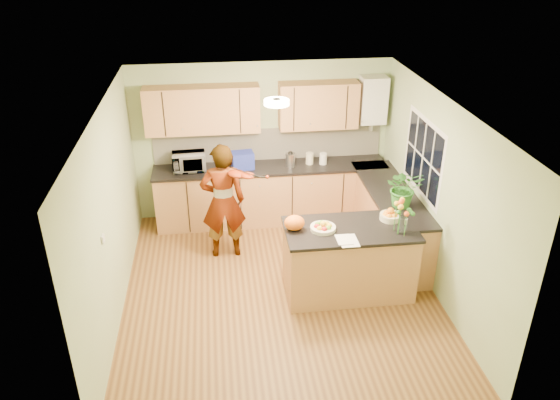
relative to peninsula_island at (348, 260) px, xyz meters
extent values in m
plane|color=brown|center=(-0.88, 0.09, -0.47)|extent=(4.50, 4.50, 0.00)
cube|color=silver|center=(-0.88, 0.09, 2.03)|extent=(4.00, 4.50, 0.02)
cube|color=#92A576|center=(-0.88, 2.34, 0.78)|extent=(4.00, 0.02, 2.50)
cube|color=#92A576|center=(-0.88, -2.16, 0.78)|extent=(4.00, 0.02, 2.50)
cube|color=#92A576|center=(-2.88, 0.09, 0.78)|extent=(0.02, 4.50, 2.50)
cube|color=#92A576|center=(1.12, 0.09, 0.78)|extent=(0.02, 4.50, 2.50)
cube|color=#A36941|center=(-0.78, 2.04, -0.02)|extent=(3.60, 0.60, 0.90)
cube|color=black|center=(-0.78, 2.03, 0.45)|extent=(3.64, 0.62, 0.04)
cube|color=#A36941|center=(0.82, 0.94, -0.02)|extent=(0.60, 2.20, 0.90)
cube|color=black|center=(0.81, 0.94, 0.45)|extent=(0.62, 2.24, 0.04)
cube|color=beige|center=(-0.78, 2.33, 0.73)|extent=(3.60, 0.02, 0.52)
cube|color=#A36941|center=(-1.78, 2.17, 1.38)|extent=(1.70, 0.34, 0.70)
cube|color=#A36941|center=(-0.03, 2.17, 1.38)|extent=(1.20, 0.34, 0.70)
cube|color=silver|center=(0.82, 2.18, 1.43)|extent=(0.40, 0.30, 0.72)
cylinder|color=#ADADB1|center=(0.82, 2.18, 1.03)|extent=(0.06, 0.06, 0.20)
cube|color=silver|center=(1.12, 0.69, 1.08)|extent=(0.01, 1.30, 1.05)
cube|color=black|center=(1.11, 0.69, 1.08)|extent=(0.01, 1.18, 0.92)
cube|color=silver|center=(-2.86, -0.51, 0.83)|extent=(0.02, 0.09, 0.09)
cylinder|color=#FFEABF|center=(-0.88, 0.39, 1.99)|extent=(0.30, 0.30, 0.06)
cylinder|color=silver|center=(-0.88, 0.39, 2.02)|extent=(0.10, 0.10, 0.02)
cube|color=#A36941|center=(0.00, 0.00, -0.02)|extent=(1.60, 0.80, 0.90)
cube|color=black|center=(0.00, 0.00, 0.45)|extent=(1.64, 0.84, 0.04)
cylinder|color=beige|center=(-0.35, 0.00, 0.49)|extent=(0.32, 0.32, 0.05)
cylinder|color=beige|center=(0.55, 0.15, 0.51)|extent=(0.27, 0.27, 0.08)
cylinder|color=silver|center=(0.60, -0.18, 0.58)|extent=(0.11, 0.11, 0.22)
ellipsoid|color=orange|center=(-0.70, 0.05, 0.56)|extent=(0.32, 0.30, 0.19)
cube|color=white|center=(-0.10, -0.30, 0.47)|extent=(0.22, 0.30, 0.01)
imported|color=#DDB087|center=(-1.55, 1.09, 0.38)|extent=(0.63, 0.43, 1.71)
imported|color=silver|center=(-2.03, 2.05, 0.61)|extent=(0.52, 0.36, 0.27)
cube|color=#212E99|center=(-1.21, 2.02, 0.60)|extent=(0.35, 0.28, 0.26)
cylinder|color=#ADADB1|center=(-0.47, 2.01, 0.57)|extent=(0.15, 0.15, 0.21)
sphere|color=black|center=(-0.47, 2.01, 0.72)|extent=(0.08, 0.08, 0.08)
cylinder|color=beige|center=(-0.16, 2.06, 0.56)|extent=(0.15, 0.15, 0.18)
cylinder|color=silver|center=(0.05, 2.03, 0.56)|extent=(0.15, 0.15, 0.18)
imported|color=#317C29|center=(0.82, 0.49, 0.74)|extent=(0.55, 0.50, 0.54)
camera|label=1|loc=(-1.60, -5.72, 3.85)|focal=35.00mm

